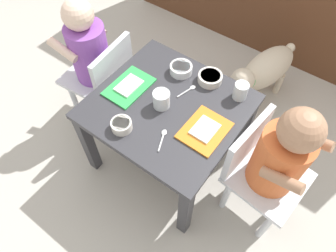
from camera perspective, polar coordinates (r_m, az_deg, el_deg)
ground_plane at (r=1.60m, az=0.00°, el=-5.72°), size 7.00×7.00×0.00m
dining_table at (r=1.30m, az=0.00°, el=1.99°), size 0.59×0.56×0.43m
seated_child_left at (r=1.49m, az=-14.02°, el=12.89°), size 0.30×0.30×0.70m
seated_child_right at (r=1.16m, az=19.64°, el=-5.51°), size 0.31×0.31×0.70m
dog at (r=1.74m, az=17.38°, el=9.82°), size 0.25×0.47×0.33m
food_tray_left at (r=1.31m, az=-7.23°, el=7.29°), size 0.14×0.20×0.02m
food_tray_right at (r=1.17m, az=6.83°, el=-0.75°), size 0.15×0.19×0.02m
water_cup_left at (r=1.22m, az=-1.23°, el=4.83°), size 0.07×0.07×0.07m
water_cup_right at (r=1.28m, az=13.26°, el=6.21°), size 0.06×0.06×0.07m
veggie_bowl_near at (r=1.33m, az=7.80°, el=8.85°), size 0.10×0.10×0.04m
cereal_bowl_left_side at (r=1.35m, az=2.43°, el=10.55°), size 0.10×0.10×0.04m
veggie_bowl_far at (r=1.17m, az=-8.62°, el=0.19°), size 0.08×0.08×0.04m
spoon_by_left_tray at (r=1.14m, az=-1.03°, el=-2.21°), size 0.05×0.10×0.01m
spoon_by_right_tray at (r=1.29m, az=3.77°, el=6.65°), size 0.04×0.10×0.01m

